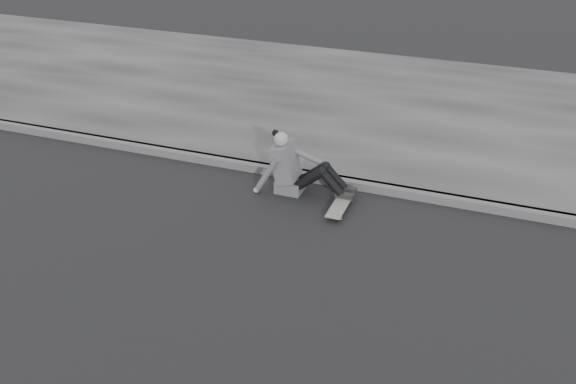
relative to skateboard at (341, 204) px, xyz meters
The scene contains 5 objects.
ground 1.96m from the skateboard, 82.46° to the right, with size 80.00×80.00×0.00m, color black.
curb 0.69m from the skateboard, 68.25° to the left, with size 24.00×0.16×0.12m, color #555555.
sidewalk 3.67m from the skateboard, 86.00° to the left, with size 24.00×6.00×0.12m, color #3C3C3C.
skateboard is the anchor object (origin of this frame).
seated_woman 0.83m from the skateboard, 161.47° to the left, with size 1.38×0.46×0.88m.
Camera 1 is at (1.62, -5.16, 4.30)m, focal length 40.00 mm.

